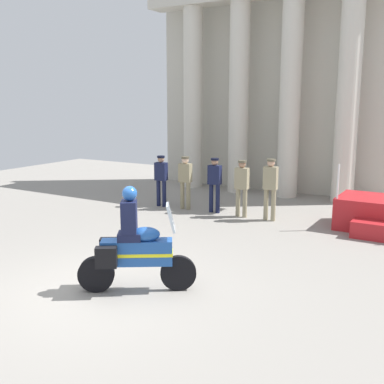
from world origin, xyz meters
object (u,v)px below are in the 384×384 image
at_px(officer_in_row_3, 242,184).
at_px(motorcycle_with_rider, 133,248).
at_px(officer_in_row_1, 185,178).
at_px(officer_in_row_2, 215,181).
at_px(officer_in_row_0, 161,177).
at_px(officer_in_row_4, 270,184).

relative_size(officer_in_row_3, motorcycle_with_rider, 0.87).
distance_m(officer_in_row_1, officer_in_row_2, 1.00).
xyz_separation_m(officer_in_row_2, motorcycle_with_rider, (1.53, -5.96, -0.18)).
bearing_deg(motorcycle_with_rider, officer_in_row_3, 62.92).
distance_m(officer_in_row_0, motorcycle_with_rider, 6.77).
distance_m(officer_in_row_0, officer_in_row_3, 2.78).
xyz_separation_m(officer_in_row_3, motorcycle_with_rider, (0.61, -5.89, -0.18)).
relative_size(officer_in_row_2, officer_in_row_3, 1.00).
height_order(officer_in_row_4, motorcycle_with_rider, motorcycle_with_rider).
bearing_deg(officer_in_row_1, officer_in_row_0, -0.29).
bearing_deg(officer_in_row_0, officer_in_row_3, 177.06).
distance_m(officer_in_row_3, officer_in_row_4, 0.86).
bearing_deg(officer_in_row_3, officer_in_row_0, -2.94).
distance_m(officer_in_row_4, motorcycle_with_rider, 5.93).
relative_size(officer_in_row_0, motorcycle_with_rider, 0.85).
height_order(officer_in_row_2, officer_in_row_3, officer_in_row_3).
bearing_deg(officer_in_row_3, officer_in_row_4, 178.13).
distance_m(officer_in_row_2, officer_in_row_4, 1.78).
bearing_deg(motorcycle_with_rider, officer_in_row_1, 80.14).
bearing_deg(officer_in_row_3, officer_in_row_2, -8.00).
bearing_deg(officer_in_row_4, officer_in_row_1, -3.44).
distance_m(officer_in_row_3, motorcycle_with_rider, 5.93).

